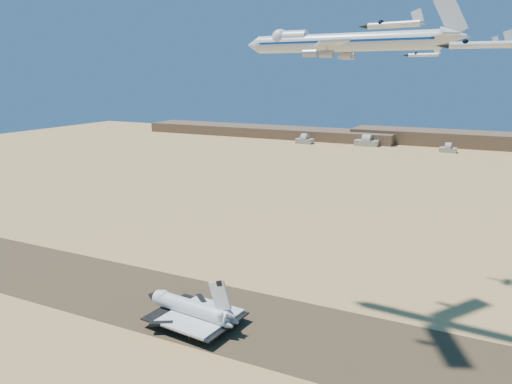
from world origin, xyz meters
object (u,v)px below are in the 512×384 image
at_px(crew_c, 197,340).
at_px(chase_jet_f, 481,43).
at_px(carrier_747, 336,42).
at_px(chase_jet_b, 479,45).
at_px(crew_b, 201,332).
at_px(chase_jet_a, 392,25).
at_px(crew_a, 189,337).
at_px(chase_jet_e, 423,55).
at_px(shuttle, 191,309).

xyz_separation_m(crew_c, chase_jet_f, (76.37, 106.49, 103.40)).
xyz_separation_m(carrier_747, chase_jet_b, (49.34, -63.68, -4.89)).
bearing_deg(crew_b, chase_jet_a, -101.82).
relative_size(crew_a, crew_c, 1.03).
bearing_deg(chase_jet_e, chase_jet_b, -66.41).
distance_m(crew_c, chase_jet_e, 147.51).
bearing_deg(crew_c, chase_jet_f, -65.35).
distance_m(crew_c, chase_jet_b, 129.23).
distance_m(shuttle, carrier_747, 110.35).
relative_size(crew_a, chase_jet_b, 0.11).
relative_size(crew_a, chase_jet_e, 0.10).
xyz_separation_m(carrier_747, crew_c, (-33.48, -41.24, -101.52)).
relative_size(carrier_747, crew_a, 47.37).
bearing_deg(chase_jet_e, chase_jet_f, 38.21).
relative_size(crew_c, chase_jet_e, 0.10).
distance_m(crew_b, chase_jet_a, 121.48).
relative_size(crew_a, crew_b, 1.02).
relative_size(crew_c, chase_jet_a, 0.10).
bearing_deg(chase_jet_b, chase_jet_a, 140.06).
distance_m(crew_b, crew_c, 5.36).
xyz_separation_m(crew_b, chase_jet_f, (77.94, 101.37, 103.38)).
bearing_deg(crew_b, chase_jet_b, -108.95).
xyz_separation_m(carrier_747, crew_b, (-35.05, -36.12, -101.51)).
xyz_separation_m(carrier_747, chase_jet_a, (29.17, -48.56, 0.86)).
height_order(chase_jet_b, chase_jet_e, chase_jet_e).
xyz_separation_m(shuttle, chase_jet_f, (86.05, 95.93, 98.69)).
bearing_deg(crew_a, crew_c, -113.31).
distance_m(crew_a, chase_jet_b, 131.49).
distance_m(crew_a, chase_jet_f, 168.51).
bearing_deg(crew_c, chase_jet_b, -134.86).
bearing_deg(crew_b, chase_jet_e, -32.95).
height_order(shuttle, crew_a, shuttle).
bearing_deg(crew_c, shuttle, 12.79).
xyz_separation_m(crew_a, chase_jet_f, (79.88, 106.45, 103.37)).
xyz_separation_m(shuttle, carrier_747, (43.16, 30.68, 96.82)).
height_order(crew_c, chase_jet_e, chase_jet_e).
xyz_separation_m(crew_b, chase_jet_e, (56.32, 89.84, 98.70)).
bearing_deg(chase_jet_f, shuttle, -133.90).
bearing_deg(crew_a, chase_jet_e, -54.23).
xyz_separation_m(carrier_747, chase_jet_e, (21.27, 53.72, -2.81)).
height_order(carrier_747, chase_jet_f, carrier_747).
bearing_deg(chase_jet_f, chase_jet_e, -153.94).
relative_size(crew_b, crew_c, 1.02).
distance_m(shuttle, chase_jet_a, 122.84).
relative_size(crew_b, chase_jet_a, 0.10).
bearing_deg(shuttle, chase_jet_a, -8.19).
xyz_separation_m(chase_jet_b, chase_jet_e, (-28.08, 117.40, 2.08)).
height_order(crew_b, chase_jet_e, chase_jet_e).
xyz_separation_m(crew_b, chase_jet_b, (84.40, -27.56, 96.62)).
height_order(shuttle, crew_c, shuttle).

